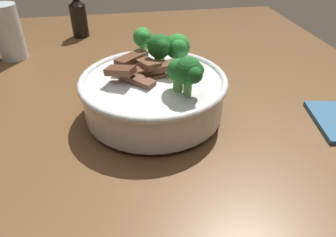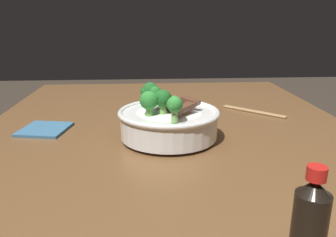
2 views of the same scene
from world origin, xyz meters
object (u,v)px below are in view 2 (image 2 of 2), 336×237
chopsticks_pair (254,111)px  folded_napkin (45,129)px  soy_sauce_bottle (311,217)px  rice_bowl (168,120)px

chopsticks_pair → folded_napkin: 0.64m
chopsticks_pair → soy_sauce_bottle: bearing=168.2°
rice_bowl → folded_napkin: 0.35m
rice_bowl → chopsticks_pair: size_ratio=1.49×
rice_bowl → soy_sauce_bottle: (-0.45, -0.15, 0.00)m
chopsticks_pair → soy_sauce_bottle: (-0.67, 0.14, 0.05)m
folded_napkin → chopsticks_pair: bearing=-77.3°
chopsticks_pair → folded_napkin: size_ratio=1.38×
chopsticks_pair → folded_napkin: (-0.14, 0.63, 0.00)m
rice_bowl → soy_sauce_bottle: 0.47m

